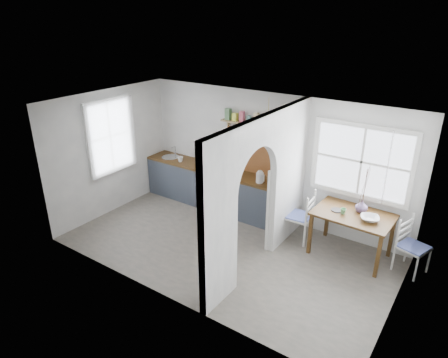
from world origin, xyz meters
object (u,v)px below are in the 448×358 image
Objects in this scene: chair_left at (299,216)px; vase at (362,206)px; dining_table at (351,234)px; kettle at (260,177)px; chair_right at (414,247)px.

chair_left is 4.54× the size of vase.
dining_table is 2.01m from kettle.
vase is (1.06, 0.18, 0.43)m from chair_left.
dining_table is 0.99m from chair_left.
kettle is 1.09× the size of vase.
dining_table is at bearing 113.39° from chair_right.
vase is (-0.92, 0.06, 0.45)m from chair_right.
chair_right is 4.34× the size of vase.
chair_left is (-0.98, -0.03, 0.09)m from dining_table.
dining_table is at bearing 87.51° from chair_left.
vase is at bearing 95.20° from chair_left.
chair_right is at bearing 7.27° from dining_table.
chair_left is at bearing -170.60° from vase.
vase reaches higher than chair_right.
chair_right is at bearing -3.47° from vase.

